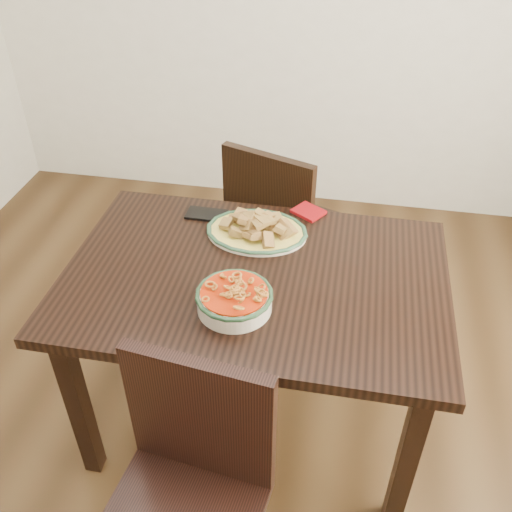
% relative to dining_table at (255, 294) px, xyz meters
% --- Properties ---
extents(floor, '(3.50, 3.50, 0.00)m').
position_rel_dining_table_xyz_m(floor, '(-0.11, -0.02, -0.66)').
color(floor, '#342110').
rests_on(floor, ground).
extents(dining_table, '(1.28, 0.85, 0.75)m').
position_rel_dining_table_xyz_m(dining_table, '(0.00, 0.00, 0.00)').
color(dining_table, black).
rests_on(dining_table, ground).
extents(chair_far, '(0.54, 0.54, 0.89)m').
position_rel_dining_table_xyz_m(chair_far, '(-0.02, 0.68, -0.16)').
color(chair_far, black).
rests_on(chair_far, ground).
extents(chair_near, '(0.47, 0.47, 0.89)m').
position_rel_dining_table_xyz_m(chair_near, '(-0.06, -0.64, -0.16)').
color(chair_near, black).
rests_on(chair_near, ground).
extents(fish_plate, '(0.36, 0.28, 0.11)m').
position_rel_dining_table_xyz_m(fish_plate, '(-0.04, 0.23, 0.14)').
color(fish_plate, beige).
rests_on(fish_plate, dining_table).
extents(noodle_bowl, '(0.24, 0.24, 0.08)m').
position_rel_dining_table_xyz_m(noodle_bowl, '(-0.03, -0.18, 0.14)').
color(noodle_bowl, beige).
rests_on(noodle_bowl, dining_table).
extents(smartphone, '(0.16, 0.09, 0.01)m').
position_rel_dining_table_xyz_m(smartphone, '(-0.25, 0.31, 0.10)').
color(smartphone, black).
rests_on(smartphone, dining_table).
extents(napkin, '(0.14, 0.14, 0.01)m').
position_rel_dining_table_xyz_m(napkin, '(0.13, 0.40, 0.10)').
color(napkin, maroon).
rests_on(napkin, dining_table).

